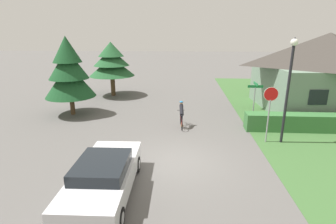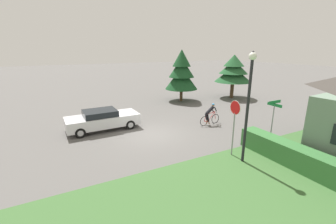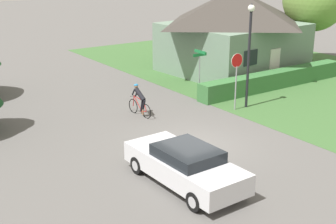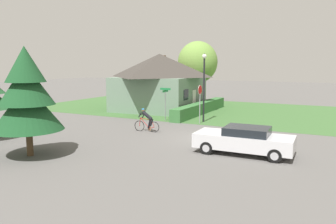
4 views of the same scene
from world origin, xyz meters
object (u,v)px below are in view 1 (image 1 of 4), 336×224
(street_name_sign, at_px, (255,95))
(conifer_tall_far, at_px, (111,62))
(cottage_house, at_px, (324,71))
(sedan_left_lane, at_px, (104,177))
(conifer_tall_near, at_px, (69,71))
(street_lamp, at_px, (289,78))
(stop_sign, at_px, (270,104))
(cyclist, at_px, (181,115))

(street_name_sign, relative_size, conifer_tall_far, 0.55)
(cottage_house, height_order, sedan_left_lane, cottage_house)
(cottage_house, distance_m, street_name_sign, 6.69)
(conifer_tall_far, bearing_deg, street_name_sign, -33.26)
(conifer_tall_near, bearing_deg, street_lamp, -17.90)
(stop_sign, xyz_separation_m, street_lamp, (0.76, -0.01, 1.28))
(cyclist, xyz_separation_m, conifer_tall_near, (-7.44, 2.08, 2.20))
(cottage_house, distance_m, street_lamp, 8.03)
(stop_sign, bearing_deg, street_name_sign, -88.07)
(sedan_left_lane, distance_m, conifer_tall_far, 15.36)
(cyclist, height_order, street_name_sign, street_name_sign)
(cyclist, distance_m, conifer_tall_near, 8.04)
(sedan_left_lane, bearing_deg, street_name_sign, -42.28)
(conifer_tall_near, bearing_deg, conifer_tall_far, 77.19)
(cottage_house, distance_m, stop_sign, 8.53)
(cottage_house, relative_size, stop_sign, 3.19)
(conifer_tall_near, bearing_deg, cottage_house, 7.69)
(sedan_left_lane, bearing_deg, cyclist, -21.08)
(cottage_house, distance_m, sedan_left_lane, 17.01)
(conifer_tall_near, relative_size, conifer_tall_far, 1.12)
(conifer_tall_far, bearing_deg, cyclist, -51.69)
(stop_sign, xyz_separation_m, street_name_sign, (-0.00, 2.86, -0.23))
(cottage_house, bearing_deg, stop_sign, -135.26)
(stop_sign, bearing_deg, conifer_tall_near, -17.03)
(sedan_left_lane, distance_m, stop_sign, 8.60)
(cyclist, relative_size, stop_sign, 0.62)
(sedan_left_lane, bearing_deg, conifer_tall_far, 12.63)
(cyclist, relative_size, conifer_tall_near, 0.34)
(sedan_left_lane, distance_m, cyclist, 7.41)
(cyclist, xyz_separation_m, street_lamp, (5.11, -1.97, 2.55))
(street_name_sign, bearing_deg, sedan_left_lane, -131.09)
(cottage_house, xyz_separation_m, sedan_left_lane, (-12.46, -11.40, -2.09))
(street_name_sign, distance_m, conifer_tall_near, 11.90)
(street_lamp, bearing_deg, stop_sign, 179.28)
(street_lamp, distance_m, conifer_tall_far, 14.90)
(street_lamp, bearing_deg, street_name_sign, 104.90)
(cottage_house, xyz_separation_m, street_lamp, (-4.83, -6.40, 0.50))
(street_name_sign, relative_size, conifer_tall_near, 0.49)
(conifer_tall_near, bearing_deg, cyclist, -15.63)
(cyclist, bearing_deg, stop_sign, -118.77)
(street_lamp, xyz_separation_m, conifer_tall_near, (-12.55, 4.05, -0.36))
(sedan_left_lane, xyz_separation_m, conifer_tall_far, (-3.63, 14.75, 2.29))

